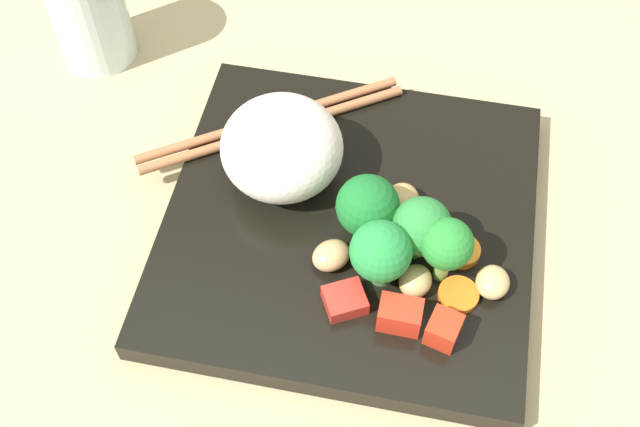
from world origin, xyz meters
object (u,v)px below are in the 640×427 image
(chopstick_pair, at_px, (272,124))
(drinking_glass, at_px, (88,7))
(carrot_slice_2, at_px, (458,295))
(broccoli_floret_0, at_px, (368,207))
(square_plate, at_px, (349,223))
(rice_mound, at_px, (282,148))

(chopstick_pair, bearing_deg, drinking_glass, -56.02)
(carrot_slice_2, distance_m, drinking_glass, 0.40)
(broccoli_floret_0, xyz_separation_m, chopstick_pair, (0.09, 0.09, -0.03))
(square_plate, height_order, rice_mound, rice_mound)
(broccoli_floret_0, relative_size, chopstick_pair, 0.29)
(carrot_slice_2, xyz_separation_m, chopstick_pair, (0.13, 0.16, 0.00))
(broccoli_floret_0, height_order, drinking_glass, drinking_glass)
(square_plate, distance_m, carrot_slice_2, 0.10)
(broccoli_floret_0, relative_size, carrot_slice_2, 1.99)
(square_plate, height_order, broccoli_floret_0, broccoli_floret_0)
(rice_mound, bearing_deg, chopstick_pair, 23.26)
(carrot_slice_2, bearing_deg, chopstick_pair, 52.22)
(square_plate, relative_size, drinking_glass, 2.59)
(rice_mound, relative_size, drinking_glass, 0.87)
(rice_mound, height_order, chopstick_pair, rice_mound)
(broccoli_floret_0, bearing_deg, square_plate, 49.50)
(drinking_glass, bearing_deg, rice_mound, -121.24)
(square_plate, distance_m, drinking_glass, 0.30)
(rice_mound, height_order, broccoli_floret_0, rice_mound)
(rice_mound, xyz_separation_m, chopstick_pair, (0.05, 0.02, -0.03))
(square_plate, relative_size, carrot_slice_2, 9.58)
(chopstick_pair, bearing_deg, broccoli_floret_0, 103.14)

